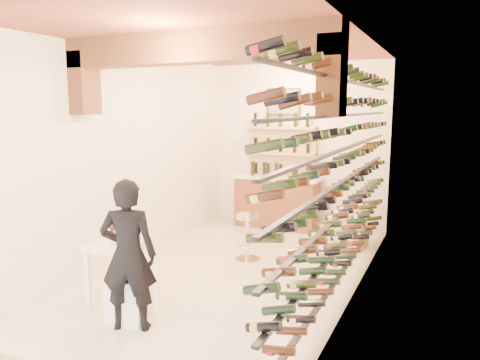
% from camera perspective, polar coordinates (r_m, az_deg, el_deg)
% --- Properties ---
extents(ground, '(6.00, 6.00, 0.00)m').
position_cam_1_polar(ground, '(6.68, -1.11, -11.45)').
color(ground, silver).
rests_on(ground, ground).
extents(room_shell, '(3.52, 6.02, 3.21)m').
position_cam_1_polar(room_shell, '(6.03, -2.28, 8.20)').
color(room_shell, white).
rests_on(room_shell, ground).
extents(wine_rack, '(0.32, 5.70, 2.56)m').
position_cam_1_polar(wine_rack, '(5.80, 12.54, 0.99)').
color(wine_rack, black).
rests_on(wine_rack, ground).
extents(back_counter, '(1.70, 0.62, 1.29)m').
position_cam_1_polar(back_counter, '(8.99, 4.62, -2.57)').
color(back_counter, brown).
rests_on(back_counter, ground).
extents(back_shelving, '(1.40, 0.31, 2.73)m').
position_cam_1_polar(back_shelving, '(9.11, 5.20, 1.63)').
color(back_shelving, '#DCBB7C').
rests_on(back_shelving, ground).
extents(tasting_table, '(0.55, 0.55, 0.94)m').
position_cam_1_polar(tasting_table, '(5.58, -15.46, -9.09)').
color(tasting_table, white).
rests_on(tasting_table, ground).
extents(white_stool, '(0.48, 0.48, 0.50)m').
position_cam_1_polar(white_stool, '(5.34, -13.76, -14.24)').
color(white_stool, white).
rests_on(white_stool, ground).
extents(person, '(0.70, 0.58, 1.63)m').
position_cam_1_polar(person, '(4.97, -13.83, -9.13)').
color(person, black).
rests_on(person, ground).
extents(chrome_barstool, '(0.38, 0.38, 0.73)m').
position_cam_1_polar(chrome_barstool, '(7.04, 0.96, -6.75)').
color(chrome_barstool, silver).
rests_on(chrome_barstool, ground).
extents(crate_lower, '(0.67, 0.56, 0.34)m').
position_cam_1_polar(crate_lower, '(8.07, 13.42, -6.80)').
color(crate_lower, '#D5B775').
rests_on(crate_lower, ground).
extents(crate_upper, '(0.44, 0.33, 0.24)m').
position_cam_1_polar(crate_upper, '(8.00, 13.49, -4.80)').
color(crate_upper, '#D5B775').
rests_on(crate_upper, crate_lower).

